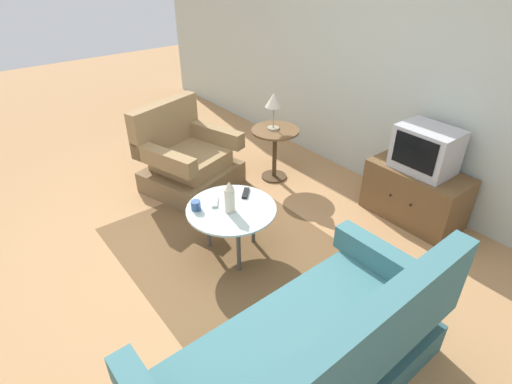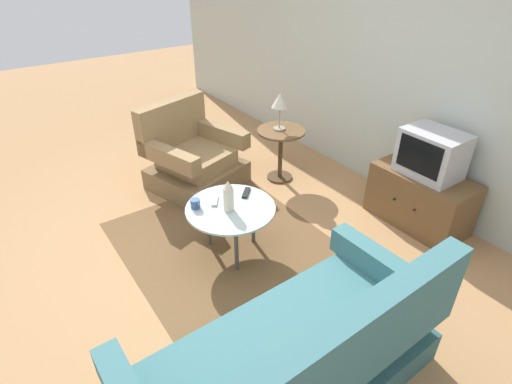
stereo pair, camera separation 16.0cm
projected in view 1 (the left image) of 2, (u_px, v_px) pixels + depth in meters
The scene contains 14 objects.
ground_plane at pixel (220, 257), 3.59m from camera, with size 16.00×16.00×0.00m, color #AD7F51.
back_wall at pixel (398, 63), 4.05m from camera, with size 9.00×0.12×2.70m, color #B2BCB2.
area_rug at pixel (233, 252), 3.65m from camera, with size 2.22×1.73×0.00m, color brown.
armchair at pixel (187, 161), 4.51m from camera, with size 1.06×1.12×0.93m.
couch at pixel (306, 361), 2.36m from camera, with size 0.94×1.90×0.95m.
coffee_table at pixel (232, 212), 3.43m from camera, with size 0.77×0.77×0.48m.
side_table at pixel (275, 143), 4.58m from camera, with size 0.54×0.54×0.61m.
tv_stand at pixel (415, 194), 3.99m from camera, with size 0.93×0.51×0.54m.
television at pixel (426, 149), 3.74m from camera, with size 0.53×0.40×0.42m.
table_lamp at pixel (274, 102), 4.34m from camera, with size 0.18×0.18×0.41m.
vase at pixel (230, 197), 3.29m from camera, with size 0.09×0.09×0.28m.
mug at pixel (196, 205), 3.36m from camera, with size 0.12×0.08×0.08m.
tv_remote_dark at pixel (246, 193), 3.59m from camera, with size 0.15×0.15×0.02m.
tv_remote_silver at pixel (215, 202), 3.46m from camera, with size 0.16×0.13×0.02m.
Camera 1 is at (2.36, -1.45, 2.38)m, focal length 28.38 mm.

